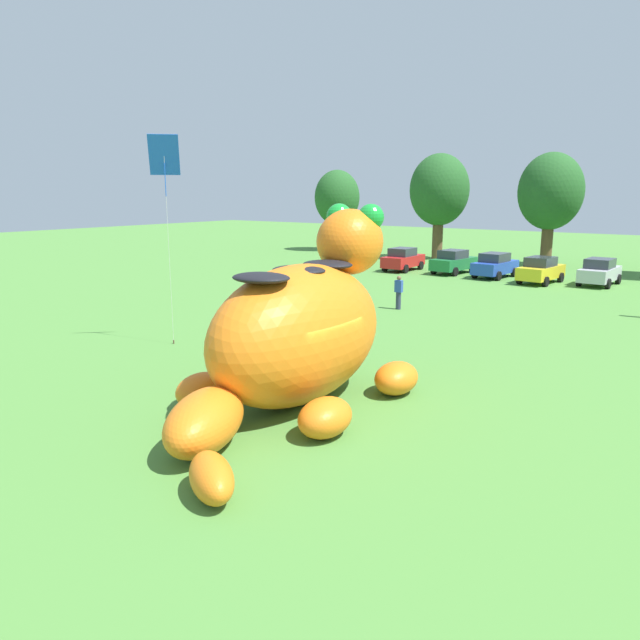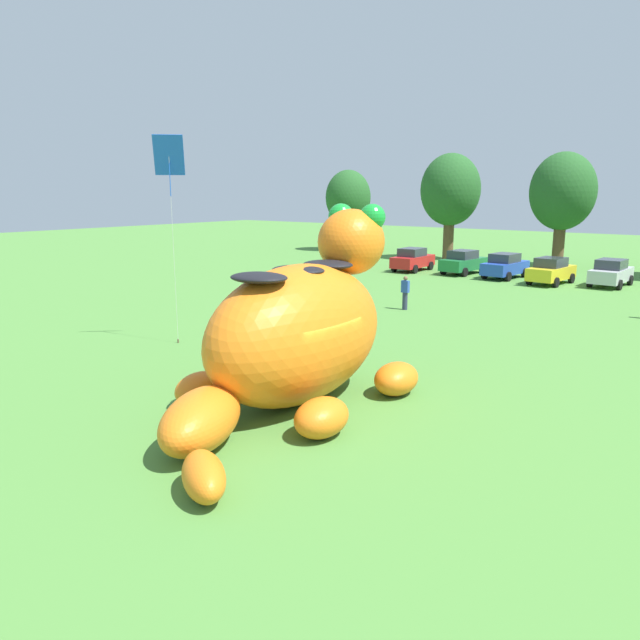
# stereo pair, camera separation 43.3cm
# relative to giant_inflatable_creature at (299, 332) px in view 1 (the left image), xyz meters

# --- Properties ---
(ground_plane) EXTENTS (160.00, 160.00, 0.00)m
(ground_plane) POSITION_rel_giant_inflatable_creature_xyz_m (0.53, -0.41, -2.01)
(ground_plane) COLOR #4C8438
(giant_inflatable_creature) EXTENTS (6.05, 10.50, 5.50)m
(giant_inflatable_creature) POSITION_rel_giant_inflatable_creature_xyz_m (0.00, 0.00, 0.00)
(giant_inflatable_creature) COLOR orange
(giant_inflatable_creature) RESTS_ON ground
(car_red) EXTENTS (2.01, 4.13, 1.72)m
(car_red) POSITION_rel_giant_inflatable_creature_xyz_m (-11.44, 27.44, -1.15)
(car_red) COLOR red
(car_red) RESTS_ON ground
(car_green) EXTENTS (2.26, 4.25, 1.72)m
(car_green) POSITION_rel_giant_inflatable_creature_xyz_m (-7.69, 28.14, -1.15)
(car_green) COLOR #1E7238
(car_green) RESTS_ON ground
(car_blue) EXTENTS (2.22, 4.24, 1.72)m
(car_blue) POSITION_rel_giant_inflatable_creature_xyz_m (-4.47, 27.79, -1.15)
(car_blue) COLOR #2347B7
(car_blue) RESTS_ON ground
(car_yellow) EXTENTS (2.24, 4.25, 1.72)m
(car_yellow) POSITION_rel_giant_inflatable_creature_xyz_m (-1.13, 27.01, -1.15)
(car_yellow) COLOR yellow
(car_yellow) RESTS_ON ground
(car_silver) EXTENTS (2.09, 4.18, 1.72)m
(car_silver) POSITION_rel_giant_inflatable_creature_xyz_m (2.17, 28.29, -1.15)
(car_silver) COLOR #B7BABF
(car_silver) RESTS_ON ground
(tree_far_left) EXTENTS (4.49, 4.49, 7.96)m
(tree_far_left) POSITION_rel_giant_inflatable_creature_xyz_m (-24.50, 37.69, 3.20)
(tree_far_left) COLOR brown
(tree_far_left) RESTS_ON ground
(tree_left) EXTENTS (5.11, 5.11, 9.08)m
(tree_left) POSITION_rel_giant_inflatable_creature_xyz_m (-12.81, 36.27, 3.93)
(tree_left) COLOR brown
(tree_left) RESTS_ON ground
(tree_mid_left) EXTENTS (5.00, 5.00, 8.87)m
(tree_mid_left) POSITION_rel_giant_inflatable_creature_xyz_m (-3.58, 36.79, 3.79)
(tree_mid_left) COLOR brown
(tree_mid_left) RESTS_ON ground
(spectator_mid_field) EXTENTS (0.38, 0.26, 1.71)m
(spectator_mid_field) POSITION_rel_giant_inflatable_creature_xyz_m (-4.30, 13.70, -1.16)
(spectator_mid_field) COLOR #2D334C
(spectator_mid_field) RESTS_ON ground
(tethered_flying_kite) EXTENTS (1.13, 1.13, 7.91)m
(tethered_flying_kite) POSITION_rel_giant_inflatable_creature_xyz_m (-8.01, 2.23, 5.06)
(tethered_flying_kite) COLOR brown
(tethered_flying_kite) RESTS_ON ground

